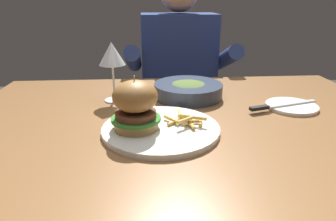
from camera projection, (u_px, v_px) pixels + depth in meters
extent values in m
cube|color=brown|center=(185.00, 126.00, 0.83)|extent=(1.26, 0.89, 0.04)
cylinder|color=brown|center=(39.00, 173.00, 1.28)|extent=(0.06, 0.06, 0.70)
cylinder|color=brown|center=(298.00, 163.00, 1.36)|extent=(0.06, 0.06, 0.70)
cylinder|color=white|center=(161.00, 129.00, 0.74)|extent=(0.29, 0.29, 0.01)
cylinder|color=#B78447|center=(136.00, 124.00, 0.73)|extent=(0.11, 0.11, 0.02)
cylinder|color=#38842D|center=(136.00, 119.00, 0.72)|extent=(0.12, 0.12, 0.01)
cylinder|color=brown|center=(136.00, 114.00, 0.72)|extent=(0.10, 0.10, 0.02)
ellipsoid|color=#9C6A35|center=(135.00, 96.00, 0.70)|extent=(0.11, 0.11, 0.08)
cylinder|color=#CCB78C|center=(135.00, 86.00, 0.69)|extent=(0.00, 0.00, 0.05)
cylinder|color=#E0B251|center=(178.00, 120.00, 0.76)|extent=(0.06, 0.06, 0.01)
cylinder|color=gold|center=(190.00, 123.00, 0.74)|extent=(0.02, 0.06, 0.01)
cylinder|color=#EABC5B|center=(201.00, 121.00, 0.75)|extent=(0.02, 0.05, 0.01)
cylinder|color=#EABC5B|center=(186.00, 120.00, 0.75)|extent=(0.02, 0.05, 0.01)
cylinder|color=#E0B251|center=(171.00, 119.00, 0.76)|extent=(0.04, 0.05, 0.01)
cylinder|color=#EABC5B|center=(180.00, 114.00, 0.78)|extent=(0.01, 0.06, 0.01)
cylinder|color=#EABC5B|center=(193.00, 117.00, 0.74)|extent=(0.07, 0.04, 0.01)
cylinder|color=#EABC5B|center=(185.00, 120.00, 0.73)|extent=(0.04, 0.04, 0.01)
cylinder|color=#E0B251|center=(187.00, 122.00, 0.75)|extent=(0.06, 0.02, 0.01)
cylinder|color=silver|center=(115.00, 100.00, 0.96)|extent=(0.07, 0.07, 0.00)
cylinder|color=silver|center=(114.00, 82.00, 0.94)|extent=(0.01, 0.01, 0.11)
cone|color=silver|center=(112.00, 54.00, 0.91)|extent=(0.08, 0.08, 0.07)
cylinder|color=white|center=(291.00, 106.00, 0.90)|extent=(0.15, 0.15, 0.01)
cube|color=silver|center=(292.00, 104.00, 0.90)|extent=(0.17, 0.06, 0.00)
cube|color=black|center=(259.00, 108.00, 0.86)|extent=(0.06, 0.03, 0.01)
cylinder|color=#2D384C|center=(188.00, 90.00, 0.99)|extent=(0.22, 0.22, 0.05)
ellipsoid|color=#4C662D|center=(188.00, 85.00, 0.98)|extent=(0.12, 0.12, 0.02)
cube|color=#282833|center=(177.00, 154.00, 1.68)|extent=(0.30, 0.22, 0.46)
cube|color=navy|center=(178.00, 68.00, 1.51)|extent=(0.36, 0.20, 0.52)
cylinder|color=navy|center=(133.00, 60.00, 1.39)|extent=(0.07, 0.34, 0.18)
cylinder|color=navy|center=(226.00, 58.00, 1.42)|extent=(0.07, 0.34, 0.18)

